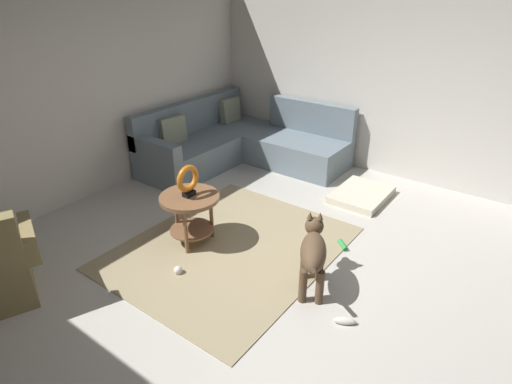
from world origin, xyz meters
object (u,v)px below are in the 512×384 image
(side_table, at_px, (190,207))
(dog_toy_bone, at_px, (345,321))
(dog_bed_mat, at_px, (361,195))
(dog_toy_ball, at_px, (178,270))
(dog_toy_rope, at_px, (343,245))
(dog, at_px, (313,251))
(torus_sculpture, at_px, (188,180))
(sectional_couch, at_px, (240,144))

(side_table, xyz_separation_m, dog_toy_bone, (-0.14, -1.80, -0.39))
(dog_bed_mat, bearing_deg, dog_toy_ball, 163.06)
(side_table, distance_m, dog_bed_mat, 2.25)
(dog_toy_ball, relative_size, dog_toy_rope, 0.48)
(side_table, distance_m, dog, 1.36)
(dog, height_order, dog_toy_ball, dog)
(dog_toy_rope, height_order, dog_toy_bone, dog_toy_bone)
(torus_sculpture, bearing_deg, sectional_couch, 25.05)
(side_table, xyz_separation_m, dog_toy_rope, (0.84, -1.31, -0.39))
(dog_bed_mat, height_order, dog_toy_rope, dog_bed_mat)
(side_table, relative_size, dog, 0.78)
(torus_sculpture, height_order, dog_bed_mat, torus_sculpture)
(dog_bed_mat, bearing_deg, side_table, 152.73)
(sectional_couch, distance_m, torus_sculpture, 2.22)
(torus_sculpture, bearing_deg, dog, -85.83)
(sectional_couch, xyz_separation_m, dog_bed_mat, (-0.01, -1.94, -0.24))
(sectional_couch, distance_m, dog_toy_bone, 3.46)
(torus_sculpture, bearing_deg, side_table, 90.00)
(side_table, height_order, dog_toy_bone, side_table)
(sectional_couch, relative_size, dog_bed_mat, 2.81)
(dog_bed_mat, xyz_separation_m, dog_toy_ball, (-2.45, 0.75, -0.00))
(torus_sculpture, height_order, dog, torus_sculpture)
(dog, xyz_separation_m, dog_toy_ball, (-0.57, 1.09, -0.34))
(side_table, relative_size, dog_toy_ball, 7.44)
(side_table, distance_m, dog_toy_ball, 0.66)
(torus_sculpture, height_order, dog_toy_rope, torus_sculpture)
(sectional_couch, xyz_separation_m, dog, (-1.88, -2.28, 0.09))
(sectional_couch, distance_m, dog_bed_mat, 1.96)
(torus_sculpture, relative_size, dog_bed_mat, 0.41)
(dog_toy_bone, bearing_deg, sectional_couch, 52.14)
(sectional_couch, relative_size, dog, 2.92)
(dog, relative_size, dog_toy_ball, 9.54)
(side_table, distance_m, dog_toy_bone, 1.85)
(sectional_couch, height_order, dog_bed_mat, sectional_couch)
(dog, relative_size, dog_toy_bone, 4.28)
(dog_bed_mat, height_order, dog_toy_ball, dog_bed_mat)
(dog_bed_mat, height_order, dog, dog)
(sectional_couch, relative_size, dog_toy_ball, 27.90)
(dog_toy_bone, bearing_deg, side_table, 85.50)
(torus_sculpture, bearing_deg, dog_bed_mat, -27.27)
(side_table, bearing_deg, dog, -85.83)
(torus_sculpture, xyz_separation_m, dog_toy_ball, (-0.47, -0.27, -0.67))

